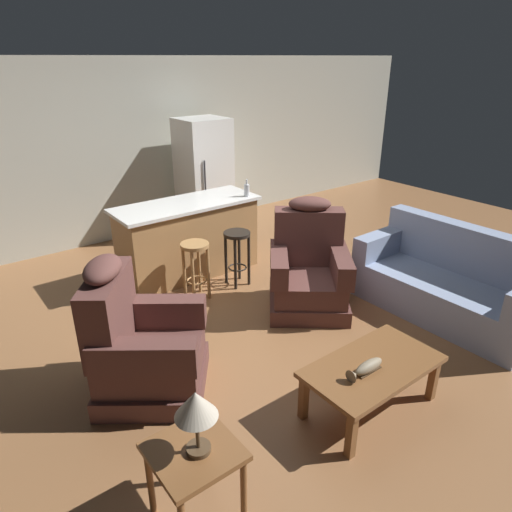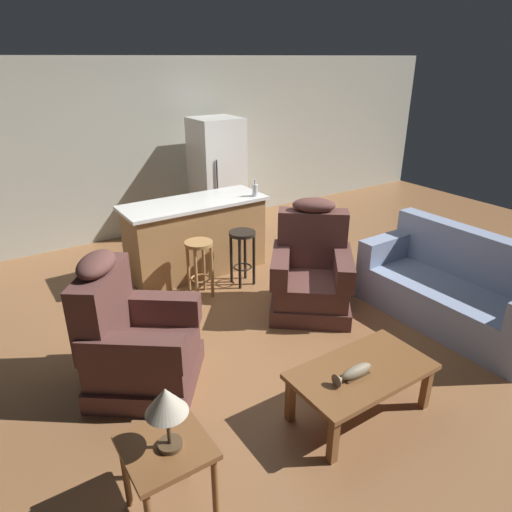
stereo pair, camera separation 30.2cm
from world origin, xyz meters
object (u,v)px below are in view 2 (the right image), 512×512
(coffee_table, at_px, (362,375))
(recliner_near_island, at_px, (311,272))
(table_lamp, at_px, (166,404))
(end_table, at_px, (167,458))
(refrigerator, at_px, (217,176))
(couch, at_px, (455,291))
(bar_stool_left, at_px, (199,259))
(bar_stool_right, at_px, (242,248))
(kitchen_island, at_px, (196,237))
(bottle_tall_green, at_px, (255,190))
(recliner_near_lamp, at_px, (134,341))
(fish_figurine, at_px, (353,373))

(coffee_table, bearing_deg, recliner_near_island, 63.53)
(coffee_table, xyz_separation_m, table_lamp, (-1.56, -0.02, 0.50))
(end_table, bearing_deg, refrigerator, 57.63)
(couch, height_order, end_table, couch)
(recliner_near_island, distance_m, bar_stool_left, 1.27)
(coffee_table, bearing_deg, end_table, 179.93)
(couch, distance_m, bar_stool_right, 2.40)
(coffee_table, height_order, refrigerator, refrigerator)
(table_lamp, distance_m, kitchen_island, 3.52)
(kitchen_island, xyz_separation_m, bar_stool_left, (-0.27, -0.63, -0.01))
(refrigerator, xyz_separation_m, bottle_tall_green, (-0.24, -1.43, 0.15))
(recliner_near_lamp, xyz_separation_m, end_table, (-0.26, -1.30, 0.04))
(couch, relative_size, bar_stool_left, 2.81)
(table_lamp, xyz_separation_m, bar_stool_right, (1.99, 2.44, -0.40))
(refrigerator, bearing_deg, table_lamp, -122.04)
(refrigerator, bearing_deg, end_table, -122.37)
(end_table, bearing_deg, couch, 7.82)
(fish_figurine, relative_size, bottle_tall_green, 1.56)
(table_lamp, bearing_deg, kitchen_island, 61.25)
(fish_figurine, height_order, bar_stool_left, bar_stool_left)
(end_table, height_order, kitchen_island, kitchen_island)
(recliner_near_lamp, relative_size, refrigerator, 0.68)
(fish_figurine, distance_m, refrigerator, 4.47)
(table_lamp, distance_m, refrigerator, 5.03)
(coffee_table, bearing_deg, table_lamp, -179.10)
(fish_figurine, height_order, refrigerator, refrigerator)
(kitchen_island, bearing_deg, table_lamp, -118.75)
(coffee_table, distance_m, recliner_near_island, 1.69)
(recliner_near_island, height_order, refrigerator, refrigerator)
(recliner_near_lamp, bearing_deg, coffee_table, -7.91)
(fish_figurine, relative_size, recliner_near_island, 0.28)
(coffee_table, xyz_separation_m, end_table, (-1.58, 0.00, 0.10))
(bar_stool_left, relative_size, bar_stool_right, 1.00)
(fish_figurine, xyz_separation_m, kitchen_island, (0.26, 3.08, 0.02))
(recliner_near_island, height_order, end_table, recliner_near_island)
(kitchen_island, height_order, bar_stool_right, kitchen_island)
(table_lamp, xyz_separation_m, bottle_tall_green, (2.43, 2.83, 0.16))
(bar_stool_right, distance_m, refrigerator, 1.99)
(end_table, bearing_deg, recliner_near_lamp, 78.63)
(coffee_table, height_order, couch, couch)
(bar_stool_right, bearing_deg, kitchen_island, 115.94)
(recliner_near_lamp, xyz_separation_m, kitchen_island, (1.44, 1.74, 0.06))
(recliner_near_lamp, xyz_separation_m, bar_stool_left, (1.17, 1.11, 0.05))
(end_table, distance_m, bottle_tall_green, 3.77)
(coffee_table, distance_m, bar_stool_right, 2.45)
(bottle_tall_green, bearing_deg, end_table, -131.11)
(couch, distance_m, bar_stool_left, 2.78)
(couch, bearing_deg, refrigerator, -79.85)
(couch, xyz_separation_m, table_lamp, (-3.40, -0.50, 0.53))
(recliner_near_lamp, height_order, recliner_near_island, same)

